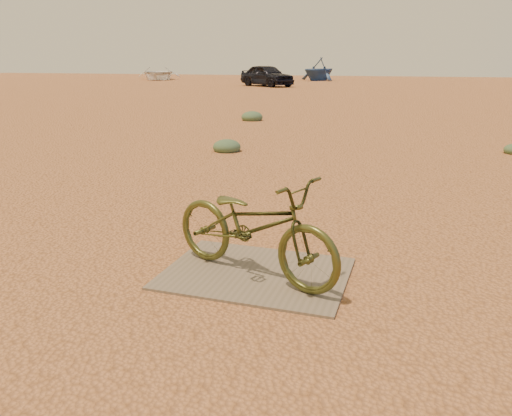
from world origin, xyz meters
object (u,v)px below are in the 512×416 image
(bicycle, at_px, (253,226))
(plywood_board, at_px, (256,273))
(boat_far_left, at_px, (319,69))
(boat_near_left, at_px, (158,73))
(car, at_px, (267,75))

(bicycle, bearing_deg, plywood_board, 16.73)
(boat_far_left, bearing_deg, boat_near_left, -142.26)
(boat_near_left, bearing_deg, plywood_board, -85.09)
(bicycle, bearing_deg, boat_near_left, 49.93)
(car, height_order, boat_near_left, car)
(plywood_board, bearing_deg, car, 106.79)
(boat_far_left, bearing_deg, bicycle, -51.48)
(boat_near_left, bearing_deg, boat_far_left, -15.17)
(bicycle, height_order, boat_far_left, boat_far_left)
(bicycle, xyz_separation_m, boat_near_left, (-23.47, 40.97, 0.14))
(boat_near_left, bearing_deg, bicycle, -85.13)
(plywood_board, height_order, boat_far_left, boat_far_left)
(bicycle, height_order, boat_near_left, boat_near_left)
(plywood_board, relative_size, bicycle, 0.93)
(bicycle, bearing_deg, car, 36.88)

